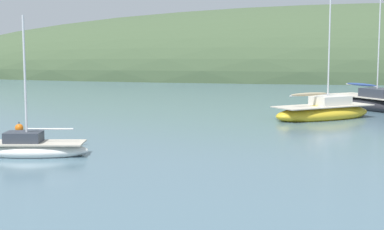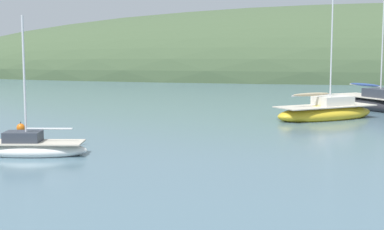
{
  "view_description": "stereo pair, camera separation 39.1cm",
  "coord_description": "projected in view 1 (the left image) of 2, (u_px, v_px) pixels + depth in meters",
  "views": [
    {
      "loc": [
        3.21,
        -7.27,
        4.5
      ],
      "look_at": [
        0.0,
        20.0,
        1.2
      ],
      "focal_mm": 54.62,
      "sensor_mm": 36.0,
      "label": 1
    },
    {
      "loc": [
        3.6,
        -7.22,
        4.5
      ],
      "look_at": [
        0.0,
        20.0,
        1.2
      ],
      "focal_mm": 54.62,
      "sensor_mm": 36.0,
      "label": 2
    }
  ],
  "objects": [
    {
      "name": "sailboat_white_near",
      "position": [
        32.0,
        148.0,
        23.85
      ],
      "size": [
        4.69,
        2.08,
        5.85
      ],
      "color": "white",
      "rests_on": "ground"
    },
    {
      "name": "sailboat_blue_center",
      "position": [
        324.0,
        112.0,
        35.76
      ],
      "size": [
        7.02,
        5.85,
        9.2
      ],
      "color": "gold",
      "rests_on": "ground"
    },
    {
      "name": "mooring_buoy_outer",
      "position": [
        19.0,
        128.0,
        30.99
      ],
      "size": [
        0.44,
        0.44,
        0.54
      ],
      "color": "orange",
      "rests_on": "ground"
    },
    {
      "name": "sailboat_teal_outer",
      "position": [
        373.0,
        103.0,
        41.02
      ],
      "size": [
        6.27,
        7.73,
        9.42
      ],
      "color": "#232328",
      "rests_on": "ground"
    }
  ]
}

